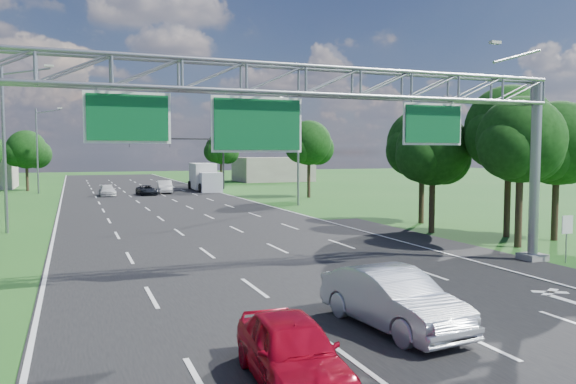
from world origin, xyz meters
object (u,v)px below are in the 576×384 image
silver_sedan (393,299)px  box_truck (204,177)px  traffic_signal (197,150)px  sign_gantry (304,97)px  red_coupe (292,350)px  regulatory_sign (567,229)px

silver_sedan → box_truck: (7.61, 57.40, 0.84)m
traffic_signal → box_truck: 3.98m
silver_sedan → box_truck: size_ratio=0.54×
sign_gantry → red_coupe: sign_gantry is taller
sign_gantry → traffic_signal: size_ratio=1.92×
regulatory_sign → sign_gantry: bearing=175.2°
red_coupe → box_truck: size_ratio=0.46×
regulatory_sign → red_coupe: bearing=-154.3°
red_coupe → traffic_signal: bearing=83.8°
sign_gantry → traffic_signal: (7.15, 53.00, -1.72)m
box_truck → sign_gantry: bearing=-94.9°
traffic_signal → silver_sedan: bearing=-96.8°
sign_gantry → regulatory_sign: bearing=-4.8°
sign_gantry → red_coupe: 11.36m
box_truck → traffic_signal: bearing=109.8°
silver_sedan → traffic_signal: bearing=76.8°
red_coupe → box_truck: box_truck is taller
sign_gantry → silver_sedan: size_ratio=4.71×
sign_gantry → red_coupe: bearing=-114.3°
traffic_signal → box_truck: traffic_signal is taller
sign_gantry → box_truck: size_ratio=2.54×
traffic_signal → regulatory_sign: bearing=-84.8°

